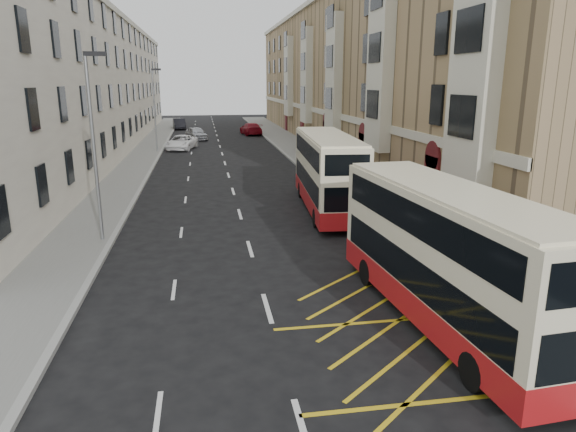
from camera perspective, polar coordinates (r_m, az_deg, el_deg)
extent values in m
plane|color=black|center=(13.06, -0.04, -17.52)|extent=(200.00, 200.00, 0.00)
cube|color=slate|center=(42.61, 4.07, 5.43)|extent=(4.00, 120.00, 0.15)
cube|color=slate|center=(41.86, -17.12, 4.64)|extent=(3.00, 120.00, 0.15)
cube|color=gray|center=(42.19, 1.41, 5.37)|extent=(0.25, 120.00, 0.15)
cube|color=gray|center=(41.68, -15.08, 4.75)|extent=(0.25, 120.00, 0.15)
cube|color=#9C815B|center=(58.84, 7.49, 15.18)|extent=(10.00, 79.00, 15.00)
cube|color=beige|center=(57.68, 2.47, 11.82)|extent=(0.18, 79.00, 0.50)
cube|color=beige|center=(58.14, 2.53, 22.71)|extent=(0.40, 79.00, 0.50)
cube|color=beige|center=(23.82, 20.07, 15.19)|extent=(0.80, 3.20, 10.00)
cube|color=beige|center=(34.82, 10.19, 15.43)|extent=(0.80, 3.20, 10.00)
cube|color=beige|center=(46.33, 5.12, 15.38)|extent=(0.80, 3.20, 10.00)
cube|color=beige|center=(58.03, 2.09, 15.30)|extent=(0.80, 3.20, 10.00)
cube|color=beige|center=(69.83, 0.07, 15.22)|extent=(0.80, 3.20, 10.00)
cube|color=#511215|center=(28.02, 15.62, 3.38)|extent=(0.20, 1.60, 3.00)
cube|color=#511215|center=(39.07, 8.28, 6.87)|extent=(0.20, 1.60, 3.00)
cube|color=#511215|center=(50.56, 4.17, 8.76)|extent=(0.20, 1.60, 3.00)
cube|color=#511215|center=(62.23, 1.57, 9.92)|extent=(0.20, 1.60, 3.00)
cube|color=#511215|center=(74.02, -0.21, 10.70)|extent=(0.20, 1.60, 3.00)
cube|color=silver|center=(57.60, -21.70, 13.31)|extent=(9.00, 79.00, 13.00)
cube|color=beige|center=(57.16, -17.63, 20.19)|extent=(0.30, 79.00, 0.50)
cube|color=black|center=(16.78, 25.34, -5.94)|extent=(0.08, 0.08, 2.60)
cube|color=black|center=(17.52, 28.81, -5.51)|extent=(0.08, 0.08, 2.60)
cylinder|color=red|center=(16.85, 20.17, -8.23)|extent=(0.06, 0.06, 1.00)
cylinder|color=red|center=(19.53, 15.56, -4.68)|extent=(0.06, 0.06, 1.00)
cylinder|color=red|center=(22.37, 12.12, -1.99)|extent=(0.06, 0.06, 1.00)
cube|color=red|center=(19.38, 15.66, -3.34)|extent=(0.05, 6.50, 0.06)
cube|color=red|center=(19.52, 15.57, -4.54)|extent=(0.05, 6.50, 0.06)
cylinder|color=gray|center=(23.52, -20.76, 6.93)|extent=(0.16, 0.16, 8.00)
cube|color=black|center=(23.30, -20.66, 16.52)|extent=(0.90, 0.18, 0.18)
cylinder|color=gray|center=(53.17, -14.61, 11.28)|extent=(0.16, 0.16, 8.00)
cube|color=black|center=(53.07, -14.44, 15.50)|extent=(0.90, 0.18, 0.18)
cube|color=#F5EAC2|center=(15.48, 17.22, -4.04)|extent=(3.03, 10.35, 3.67)
cube|color=#B01518|center=(15.98, 16.83, -8.86)|extent=(3.06, 10.38, 0.84)
cube|color=black|center=(15.62, 17.10, -5.57)|extent=(3.01, 9.54, 1.02)
cube|color=black|center=(15.17, 17.55, 0.04)|extent=(3.01, 9.54, 0.93)
cube|color=#F5EAC2|center=(15.00, 17.76, 2.75)|extent=(2.91, 9.94, 0.11)
cube|color=black|center=(19.93, 9.81, -0.60)|extent=(1.97, 0.21, 1.21)
cube|color=black|center=(19.52, 10.05, 4.80)|extent=(1.63, 0.19, 0.42)
cylinder|color=black|center=(18.34, 8.81, -6.19)|extent=(0.32, 0.94, 0.93)
cylinder|color=black|center=(19.20, 14.66, -5.54)|extent=(0.32, 0.94, 0.93)
cylinder|color=black|center=(13.13, 19.94, -15.92)|extent=(0.32, 0.94, 0.93)
cylinder|color=black|center=(14.31, 27.22, -14.07)|extent=(0.32, 0.94, 0.93)
cube|color=#F5EAC2|center=(28.16, 4.42, 4.99)|extent=(3.15, 10.59, 3.75)
cube|color=#B01518|center=(28.44, 4.36, 2.12)|extent=(3.18, 10.62, 0.85)
cube|color=black|center=(28.24, 4.40, 4.09)|extent=(3.12, 9.76, 1.04)
cube|color=black|center=(27.99, 4.47, 7.34)|extent=(3.12, 9.76, 0.95)
cube|color=#F5EAC2|center=(27.90, 4.50, 8.87)|extent=(3.02, 10.17, 0.11)
cube|color=black|center=(33.30, 2.95, 5.83)|extent=(2.02, 0.23, 1.23)
cube|color=black|center=(33.05, 2.99, 9.17)|extent=(1.66, 0.20, 0.43)
cube|color=black|center=(23.22, 6.48, 1.82)|extent=(2.02, 0.23, 1.14)
cylinder|color=black|center=(31.59, 1.45, 2.90)|extent=(0.34, 0.97, 0.95)
cylinder|color=black|center=(31.90, 5.29, 2.96)|extent=(0.34, 0.97, 0.95)
cylinder|color=black|center=(25.14, 3.16, -0.23)|extent=(0.34, 0.97, 0.95)
cylinder|color=black|center=(25.53, 7.94, -0.11)|extent=(0.34, 0.97, 0.95)
imported|color=black|center=(16.83, 23.43, -7.45)|extent=(0.70, 0.61, 1.62)
imported|color=black|center=(18.10, 18.02, -4.95)|extent=(1.13, 0.54, 1.88)
imported|color=white|center=(55.31, -11.76, 8.01)|extent=(3.60, 5.74, 1.48)
imported|color=#9FA1A6|center=(64.05, -10.15, 9.02)|extent=(3.08, 5.00, 1.59)
imported|color=black|center=(78.95, -11.99, 9.98)|extent=(2.18, 4.93, 1.58)
imported|color=maroon|center=(69.47, -4.14, 9.65)|extent=(2.85, 5.68, 1.58)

